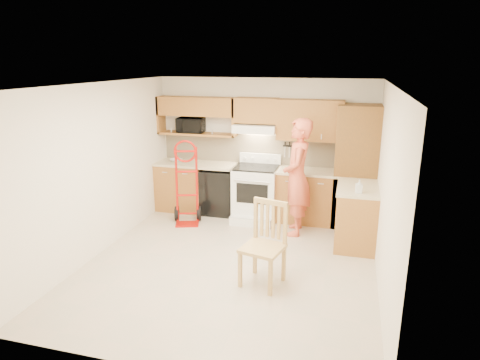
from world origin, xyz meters
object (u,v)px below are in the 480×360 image
at_px(person, 297,177).
at_px(dining_chair, 263,245).
at_px(range, 256,189).
at_px(hand_truck, 186,187).
at_px(microwave, 191,125).

relative_size(person, dining_chair, 1.78).
height_order(range, hand_truck, hand_truck).
bearing_deg(hand_truck, dining_chair, -62.85).
relative_size(microwave, hand_truck, 0.37).
relative_size(range, dining_chair, 1.05).
relative_size(range, person, 0.59).
height_order(microwave, range, microwave).
height_order(person, dining_chair, person).
distance_m(person, dining_chair, 1.85).
distance_m(range, hand_truck, 1.24).
bearing_deg(person, microwave, -114.62).
bearing_deg(dining_chair, range, 118.82).
relative_size(person, hand_truck, 1.43).
relative_size(microwave, person, 0.26).
bearing_deg(microwave, dining_chair, -56.10).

